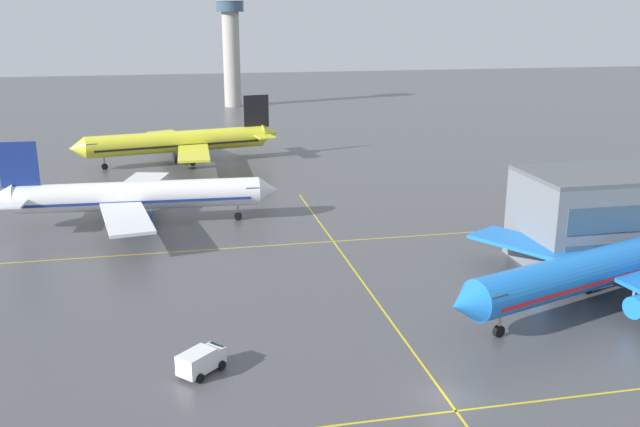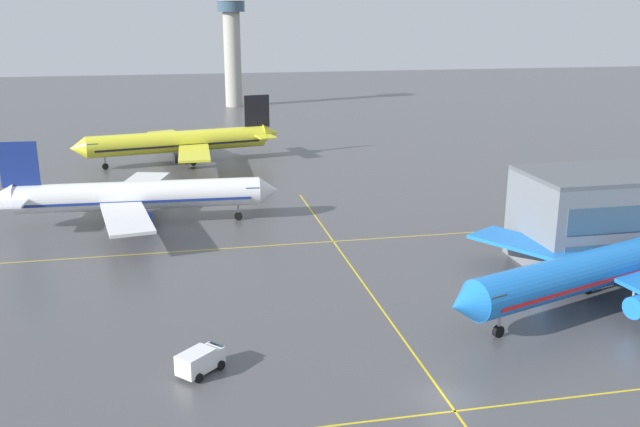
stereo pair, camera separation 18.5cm
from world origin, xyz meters
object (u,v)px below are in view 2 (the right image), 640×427
at_px(airliner_front_gate, 603,267).
at_px(airliner_third_row, 181,142).
at_px(airliner_second_row, 136,196).
at_px(service_truck_red_van, 201,360).
at_px(control_tower, 232,42).

xyz_separation_m(airliner_front_gate, airliner_third_row, (-40.11, 78.93, 0.17)).
bearing_deg(airliner_front_gate, airliner_second_row, 140.63).
bearing_deg(service_truck_red_van, control_tower, 84.08).
bearing_deg(control_tower, airliner_third_row, -101.74).
relative_size(airliner_second_row, control_tower, 1.16).
bearing_deg(control_tower, airliner_second_row, -101.01).
relative_size(service_truck_red_van, control_tower, 0.13).
relative_size(airliner_second_row, airliner_third_row, 0.96).
bearing_deg(airliner_third_row, airliner_front_gate, -63.06).
distance_m(airliner_second_row, control_tower, 128.31).
distance_m(airliner_front_gate, airliner_second_row, 60.62).
height_order(airliner_front_gate, service_truck_red_van, airliner_front_gate).
bearing_deg(airliner_third_row, airliner_second_row, -99.47).
bearing_deg(airliner_second_row, airliner_third_row, 80.53).
bearing_deg(service_truck_red_van, airliner_second_row, 98.73).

